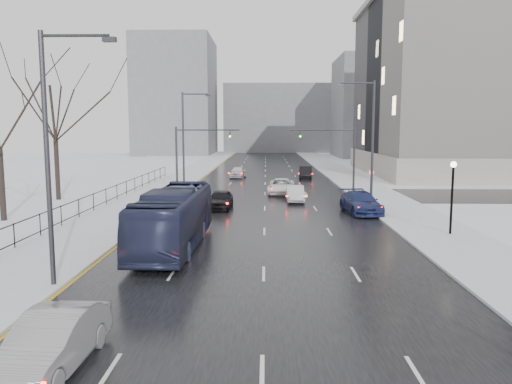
# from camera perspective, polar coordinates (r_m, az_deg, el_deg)

# --- Properties ---
(road) EXTENTS (16.00, 150.00, 0.04)m
(road) POSITION_cam_1_polar(r_m,az_deg,el_deg) (59.49, 1.05, 1.17)
(road) COLOR black
(road) RESTS_ON ground
(cross_road) EXTENTS (130.00, 10.00, 0.04)m
(cross_road) POSITION_cam_1_polar(r_m,az_deg,el_deg) (47.57, 1.03, -0.36)
(cross_road) COLOR black
(cross_road) RESTS_ON ground
(sidewalk_left) EXTENTS (5.00, 150.00, 0.16)m
(sidewalk_left) POSITION_cam_1_polar(r_m,az_deg,el_deg) (60.42, -8.96, 1.24)
(sidewalk_left) COLOR silver
(sidewalk_left) RESTS_ON ground
(sidewalk_right) EXTENTS (5.00, 150.00, 0.16)m
(sidewalk_right) POSITION_cam_1_polar(r_m,az_deg,el_deg) (60.39, 11.07, 1.19)
(sidewalk_right) COLOR silver
(sidewalk_right) RESTS_ON ground
(park_strip) EXTENTS (14.00, 150.00, 0.12)m
(park_strip) POSITION_cam_1_polar(r_m,az_deg,el_deg) (62.78, -17.53, 1.19)
(park_strip) COLOR white
(park_strip) RESTS_ON ground
(tree_park_d) EXTENTS (8.75, 8.75, 12.50)m
(tree_park_d) POSITION_cam_1_polar(r_m,az_deg,el_deg) (38.20, -26.84, -3.07)
(tree_park_d) COLOR black
(tree_park_d) RESTS_ON ground
(tree_park_e) EXTENTS (9.45, 9.45, 13.50)m
(tree_park_e) POSITION_cam_1_polar(r_m,az_deg,el_deg) (47.29, -21.62, -0.95)
(tree_park_e) COLOR black
(tree_park_e) RESTS_ON ground
(iron_fence) EXTENTS (0.06, 70.00, 1.30)m
(iron_fence) POSITION_cam_1_polar(r_m,az_deg,el_deg) (32.41, -22.72, -2.94)
(iron_fence) COLOR black
(iron_fence) RESTS_ON sidewalk_left
(streetlight_r_mid) EXTENTS (2.95, 0.25, 10.00)m
(streetlight_r_mid) POSITION_cam_1_polar(r_m,az_deg,el_deg) (39.98, 12.88, 6.06)
(streetlight_r_mid) COLOR #2D2D33
(streetlight_r_mid) RESTS_ON ground
(streetlight_l_near) EXTENTS (2.95, 0.25, 10.00)m
(streetlight_l_near) POSITION_cam_1_polar(r_m,az_deg,el_deg) (20.87, -22.24, 4.76)
(streetlight_l_near) COLOR #2D2D33
(streetlight_l_near) RESTS_ON ground
(streetlight_l_far) EXTENTS (2.95, 0.25, 10.00)m
(streetlight_l_far) POSITION_cam_1_polar(r_m,az_deg,el_deg) (51.82, -8.07, 6.40)
(streetlight_l_far) COLOR #2D2D33
(streetlight_l_far) RESTS_ON ground
(lamppost_r_mid) EXTENTS (0.36, 0.36, 4.28)m
(lamppost_r_mid) POSITION_cam_1_polar(r_m,az_deg,el_deg) (31.31, 21.54, 0.54)
(lamppost_r_mid) COLOR black
(lamppost_r_mid) RESTS_ON sidewalk_right
(mast_signal_right) EXTENTS (6.10, 0.33, 6.50)m
(mast_signal_right) POSITION_cam_1_polar(r_m,az_deg,el_deg) (47.75, 9.89, 4.49)
(mast_signal_right) COLOR #2D2D33
(mast_signal_right) RESTS_ON ground
(mast_signal_left) EXTENTS (6.10, 0.33, 6.50)m
(mast_signal_left) POSITION_cam_1_polar(r_m,az_deg,el_deg) (47.78, -7.81, 4.53)
(mast_signal_left) COLOR #2D2D33
(mast_signal_left) RESTS_ON ground
(no_uturn_sign) EXTENTS (0.60, 0.06, 2.70)m
(no_uturn_sign) POSITION_cam_1_polar(r_m,az_deg,el_deg) (44.29, 13.02, 1.85)
(no_uturn_sign) COLOR #2D2D33
(no_uturn_sign) RESTS_ON sidewalk_right
(bldg_far_right) EXTENTS (24.00, 20.00, 22.00)m
(bldg_far_right) POSITION_cam_1_polar(r_m,az_deg,el_deg) (117.61, 15.08, 9.30)
(bldg_far_right) COLOR slate
(bldg_far_right) RESTS_ON ground
(bldg_far_left) EXTENTS (18.00, 22.00, 28.00)m
(bldg_far_left) POSITION_cam_1_polar(r_m,az_deg,el_deg) (126.33, -9.08, 10.66)
(bldg_far_left) COLOR slate
(bldg_far_left) RESTS_ON ground
(bldg_far_center) EXTENTS (30.00, 18.00, 18.00)m
(bldg_far_center) POSITION_cam_1_polar(r_m,az_deg,el_deg) (139.23, 2.78, 8.36)
(bldg_far_center) COLOR slate
(bldg_far_center) RESTS_ON ground
(sedan_left_near) EXTENTS (1.79, 4.66, 1.51)m
(sedan_left_near) POSITION_cam_1_polar(r_m,az_deg,el_deg) (14.60, -22.31, -15.60)
(sedan_left_near) COLOR gray
(sedan_left_near) RESTS_ON road
(bus) EXTENTS (2.78, 11.29, 3.14)m
(bus) POSITION_cam_1_polar(r_m,az_deg,el_deg) (26.87, -9.37, -2.96)
(bus) COLOR #252A48
(bus) RESTS_ON road
(sedan_center_near) EXTENTS (1.96, 4.45, 1.49)m
(sedan_center_near) POSITION_cam_1_polar(r_m,az_deg,el_deg) (39.39, -4.09, -0.85)
(sedan_center_near) COLOR black
(sedan_center_near) RESTS_ON road
(sedan_right_near) EXTENTS (1.48, 4.22, 1.39)m
(sedan_right_near) POSITION_cam_1_polar(r_m,az_deg,el_deg) (43.29, 4.50, -0.19)
(sedan_right_near) COLOR silver
(sedan_right_near) RESTS_ON road
(sedan_right_cross) EXTENTS (2.83, 5.48, 1.48)m
(sedan_right_cross) POSITION_cam_1_polar(r_m,az_deg,el_deg) (48.31, 2.90, 0.65)
(sedan_right_cross) COLOR white
(sedan_right_cross) RESTS_ON road
(sedan_right_far) EXTENTS (2.81, 5.71, 1.60)m
(sedan_right_far) POSITION_cam_1_polar(r_m,az_deg,el_deg) (38.10, 11.89, -1.18)
(sedan_right_far) COLOR navy
(sedan_right_far) RESTS_ON road
(sedan_center_far) EXTENTS (2.26, 4.52, 1.48)m
(sedan_center_far) POSITION_cam_1_polar(r_m,az_deg,el_deg) (64.24, -2.06, 2.30)
(sedan_center_far) COLOR silver
(sedan_center_far) RESTS_ON road
(sedan_right_distant) EXTENTS (1.93, 4.66, 1.50)m
(sedan_right_distant) POSITION_cam_1_polar(r_m,az_deg,el_deg) (63.99, 5.68, 2.26)
(sedan_right_distant) COLOR black
(sedan_right_distant) RESTS_ON road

